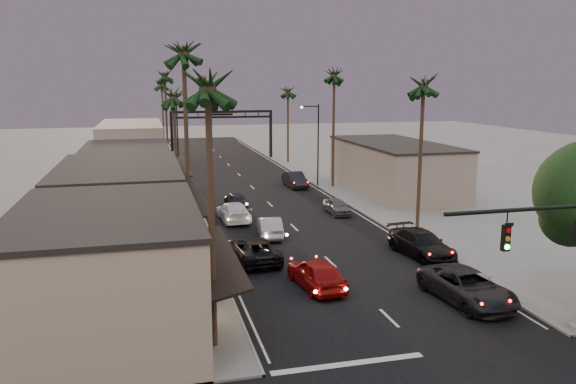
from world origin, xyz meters
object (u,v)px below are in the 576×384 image
palm_lb (183,47)px  curbside_near (467,286)px  palm_la (207,78)px  palm_lc (173,92)px  palm_ra (424,80)px  palm_rc (288,89)px  streetlight_left (180,131)px  streetlight_right (316,138)px  arch (222,122)px  palm_far (162,82)px  curbside_black (421,244)px  oncoming_pickup (254,250)px  oncoming_red (316,273)px  palm_ld (165,73)px  oncoming_silver (270,227)px  palm_rb (334,72)px

palm_lb → curbside_near: bearing=-39.5°
palm_la → palm_lc: palm_la is taller
palm_ra → palm_rc: bearing=90.0°
streetlight_left → palm_lb: (-1.68, -36.00, 8.06)m
streetlight_right → palm_la: size_ratio=0.68×
arch → palm_la: size_ratio=1.15×
palm_far → curbside_black: palm_far is taller
palm_la → oncoming_pickup: palm_la is taller
palm_rc → oncoming_pickup: palm_rc is taller
palm_ra → curbside_black: size_ratio=2.27×
palm_ra → palm_far: (-16.90, 54.00, 0.00)m
arch → oncoming_pickup: arch is taller
curbside_black → oncoming_red: bearing=-161.9°
palm_ra → curbside_near: palm_ra is taller
streetlight_right → curbside_black: (-0.72, -26.29, -4.48)m
palm_ld → palm_rc: 19.51m
palm_la → palm_ld: bearing=90.0°
streetlight_right → palm_lc: (-15.52, -9.00, 5.14)m
arch → oncoming_silver: arch is taller
curbside_near → palm_ld: bearing=101.6°
palm_rc → curbside_near: palm_rc is taller
palm_la → oncoming_pickup: bearing=71.2°
palm_lc → oncoming_silver: bearing=-58.8°
oncoming_red → curbside_near: 8.02m
oncoming_red → oncoming_pickup: bearing=-71.6°
streetlight_left → palm_lc: 22.65m
streetlight_right → streetlight_left: size_ratio=1.00×
palm_la → oncoming_silver: palm_la is taller
oncoming_red → arch: bearing=-98.4°
palm_ld → curbside_black: (14.80, -36.29, -11.57)m
curbside_near → palm_lc: bearing=112.8°
palm_ra → oncoming_silver: palm_ra is taller
palm_ld → palm_rb: same height
palm_ld → palm_far: bearing=89.3°
palm_rb → oncoming_red: palm_rb is taller
palm_rb → curbside_near: 35.22m
oncoming_red → streetlight_left: bearing=-89.9°
streetlight_right → curbside_black: streetlight_right is taller
palm_far → streetlight_right: bearing=-65.2°
arch → curbside_near: arch is taller
arch → oncoming_red: bearing=-92.3°
palm_lc → curbside_near: (13.39, -25.04, -9.63)m
oncoming_red → palm_la: bearing=36.4°
palm_la → palm_lb: 13.14m
oncoming_pickup → curbside_near: curbside_near is taller
streetlight_left → oncoming_silver: bearing=-82.1°
arch → palm_rc: palm_rc is taller
curbside_black → streetlight_right: bearing=81.9°
arch → curbside_near: bearing=-85.4°
streetlight_right → palm_la: 39.68m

